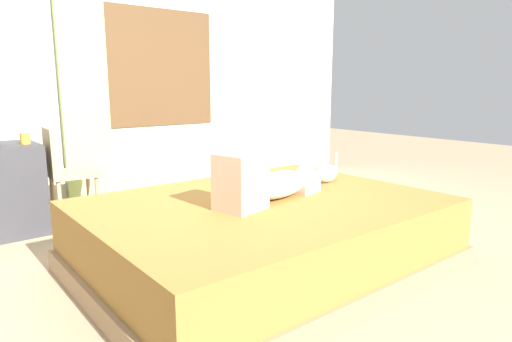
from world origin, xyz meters
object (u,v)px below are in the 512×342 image
object	(u,v)px
bed	(263,235)
cup	(25,138)
person_lying	(269,183)
chair_by_desk	(64,169)
cat	(327,174)

from	to	relation	value
bed	cup	bearing A→B (deg)	119.67
person_lying	cup	xyz separation A→B (m)	(-1.05, 1.81, 0.20)
cup	chair_by_desk	distance (m)	0.39
cat	cup	distance (m)	2.43
chair_by_desk	cat	bearing A→B (deg)	-48.15
bed	cup	distance (m)	2.13
person_lying	chair_by_desk	xyz separation A→B (m)	(-0.78, 1.77, -0.08)
bed	cat	size ratio (longest dim) A/B	6.50
bed	person_lying	distance (m)	0.35
cat	cup	bearing A→B (deg)	136.05
cat	cup	size ratio (longest dim) A/B	3.87
bed	person_lying	bearing A→B (deg)	-36.99
person_lying	cat	distance (m)	0.71
cup	person_lying	bearing A→B (deg)	-59.92
cup	chair_by_desk	world-z (taller)	chair_by_desk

